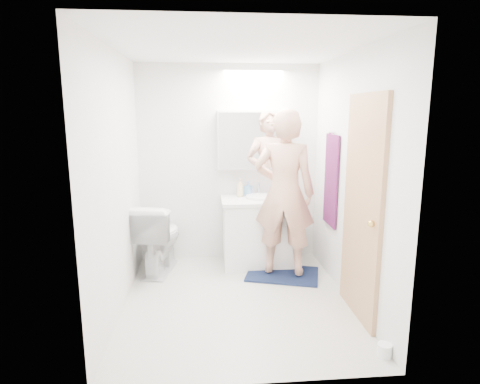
{
  "coord_description": "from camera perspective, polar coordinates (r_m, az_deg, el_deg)",
  "views": [
    {
      "loc": [
        -0.3,
        -3.7,
        1.85
      ],
      "look_at": [
        0.05,
        0.25,
        1.05
      ],
      "focal_mm": 30.28,
      "sensor_mm": 36.0,
      "label": 1
    }
  ],
  "objects": [
    {
      "name": "toothbrush_cup",
      "position": [
        5.0,
        4.9,
        0.06
      ],
      "size": [
        0.14,
        0.14,
        0.1
      ],
      "primitive_type": "imported",
      "rotation": [
        0.0,
        0.0,
        0.36
      ],
      "color": "#3B3FB2",
      "rests_on": "countertop"
    },
    {
      "name": "towel",
      "position": [
        4.54,
        12.71,
        1.6
      ],
      "size": [
        0.02,
        0.42,
        1.0
      ],
      "primitive_type": "cube",
      "color": "#191135",
      "rests_on": "wall_right"
    },
    {
      "name": "wall_back",
      "position": [
        5.01,
        -1.59,
        3.94
      ],
      "size": [
        2.5,
        0.0,
        2.5
      ],
      "primitive_type": "plane",
      "rotation": [
        1.57,
        0.0,
        0.0
      ],
      "color": "white",
      "rests_on": "floor"
    },
    {
      "name": "door_knob",
      "position": [
        3.46,
        18.01,
        -4.29
      ],
      "size": [
        0.06,
        0.06,
        0.06
      ],
      "primitive_type": "sphere",
      "color": "gold",
      "rests_on": "door"
    },
    {
      "name": "mirror_panel",
      "position": [
        4.85,
        2.07,
        7.26
      ],
      "size": [
        0.84,
        0.01,
        0.66
      ],
      "primitive_type": "cube",
      "color": "silver",
      "rests_on": "medicine_cabinet"
    },
    {
      "name": "bath_rug",
      "position": [
        4.75,
        6.01,
        -11.44
      ],
      "size": [
        0.92,
        0.75,
        0.02
      ],
      "primitive_type": "cube",
      "rotation": [
        0.0,
        0.0,
        -0.29
      ],
      "color": "#131C3E",
      "rests_on": "floor"
    },
    {
      "name": "towel_hook",
      "position": [
        4.47,
        12.84,
        8.17
      ],
      "size": [
        0.07,
        0.02,
        0.02
      ],
      "primitive_type": "cylinder",
      "rotation": [
        0.0,
        1.57,
        0.0
      ],
      "color": "silver",
      "rests_on": "wall_right"
    },
    {
      "name": "person",
      "position": [
        4.47,
        6.26,
        -0.14
      ],
      "size": [
        0.76,
        0.61,
        1.83
      ],
      "primitive_type": "imported",
      "rotation": [
        0.0,
        0.0,
        2.85
      ],
      "color": "tan",
      "rests_on": "bath_rug"
    },
    {
      "name": "door",
      "position": [
        3.73,
        16.85,
        -2.3
      ],
      "size": [
        0.04,
        0.8,
        2.0
      ],
      "primitive_type": "cube",
      "color": "tan",
      "rests_on": "wall_right"
    },
    {
      "name": "soap_bottle_b",
      "position": [
        4.97,
        1.15,
        0.49
      ],
      "size": [
        0.11,
        0.11,
        0.18
      ],
      "primitive_type": "imported",
      "rotation": [
        0.0,
        0.0,
        -0.64
      ],
      "color": "#6299D2",
      "rests_on": "countertop"
    },
    {
      "name": "vanity_cabinet",
      "position": [
        4.94,
        2.96,
        -5.81
      ],
      "size": [
        0.9,
        0.55,
        0.78
      ],
      "primitive_type": "cube",
      "color": "white",
      "rests_on": "floor"
    },
    {
      "name": "medicine_cabinet",
      "position": [
        4.93,
        1.96,
        7.32
      ],
      "size": [
        0.88,
        0.14,
        0.7
      ],
      "primitive_type": "cube",
      "color": "white",
      "rests_on": "wall_back"
    },
    {
      "name": "toilet_paper_roll",
      "position": [
        3.51,
        19.7,
        -20.25
      ],
      "size": [
        0.11,
        0.11,
        0.1
      ],
      "primitive_type": "cylinder",
      "color": "white",
      "rests_on": "floor"
    },
    {
      "name": "floor",
      "position": [
        4.15,
        -0.4,
        -15.06
      ],
      "size": [
        2.5,
        2.5,
        0.0
      ],
      "primitive_type": "plane",
      "color": "silver",
      "rests_on": "ground"
    },
    {
      "name": "wall_right",
      "position": [
        4.01,
        15.44,
        1.66
      ],
      "size": [
        0.0,
        2.5,
        2.5
      ],
      "primitive_type": "plane",
      "rotation": [
        1.57,
        0.0,
        -1.57
      ],
      "color": "white",
      "rests_on": "floor"
    },
    {
      "name": "wall_front",
      "position": [
        2.56,
        1.86,
        -3.37
      ],
      "size": [
        2.5,
        0.0,
        2.5
      ],
      "primitive_type": "plane",
      "rotation": [
        -1.57,
        0.0,
        0.0
      ],
      "color": "white",
      "rests_on": "floor"
    },
    {
      "name": "faucet",
      "position": [
        5.03,
        2.67,
        0.49
      ],
      "size": [
        0.02,
        0.02,
        0.16
      ],
      "primitive_type": "cylinder",
      "color": "silver",
      "rests_on": "countertop"
    },
    {
      "name": "toilet",
      "position": [
        4.81,
        -11.48,
        -6.24
      ],
      "size": [
        0.6,
        0.88,
        0.82
      ],
      "primitive_type": "imported",
      "rotation": [
        0.0,
        0.0,
        2.95
      ],
      "color": "white",
      "rests_on": "floor"
    },
    {
      "name": "sink_basin",
      "position": [
        4.85,
        2.96,
        -0.68
      ],
      "size": [
        0.36,
        0.36,
        0.03
      ],
      "primitive_type": "cylinder",
      "color": "white",
      "rests_on": "countertop"
    },
    {
      "name": "countertop",
      "position": [
        4.83,
        3.01,
        -1.16
      ],
      "size": [
        0.95,
        0.58,
        0.04
      ],
      "primitive_type": "cube",
      "color": "silver",
      "rests_on": "vanity_cabinet"
    },
    {
      "name": "ceiling",
      "position": [
        3.76,
        -0.45,
        19.81
      ],
      "size": [
        2.5,
        2.5,
        0.0
      ],
      "primitive_type": "plane",
      "rotation": [
        3.14,
        0.0,
        0.0
      ],
      "color": "white",
      "rests_on": "floor"
    },
    {
      "name": "wall_left",
      "position": [
        3.85,
        -16.99,
        1.15
      ],
      "size": [
        0.0,
        2.5,
        2.5
      ],
      "primitive_type": "plane",
      "rotation": [
        1.57,
        0.0,
        1.57
      ],
      "color": "white",
      "rests_on": "floor"
    },
    {
      "name": "soap_bottle_a",
      "position": [
        4.93,
        0.0,
        0.64
      ],
      "size": [
        0.1,
        0.1,
        0.22
      ],
      "primitive_type": "imported",
      "rotation": [
        0.0,
        0.0,
        0.19
      ],
      "color": "beige",
      "rests_on": "countertop"
    }
  ]
}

